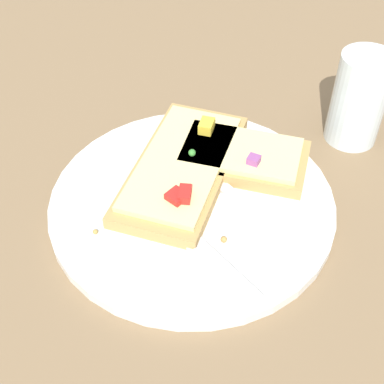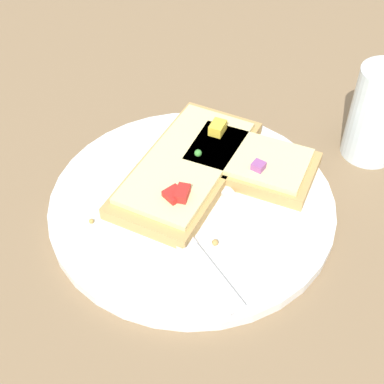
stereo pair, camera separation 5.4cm
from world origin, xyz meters
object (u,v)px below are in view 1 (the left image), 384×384
Objects in this scene: plate at (192,203)px; pizza_slice_corner at (241,156)px; drinking_glass at (359,99)px; pizza_slice_main at (182,167)px; knife at (193,242)px; fork at (221,186)px.

pizza_slice_corner is (0.01, 0.08, 0.02)m from plate.
pizza_slice_main is at bearing -120.15° from drinking_glass.
plate is 1.38× the size of knife.
fork is at bearing -60.63° from knife.
plate is 0.04m from fork.
knife is at bearing 25.11° from pizza_slice_main.
pizza_slice_corner reaches higher than plate.
pizza_slice_corner is 0.15m from drinking_glass.
pizza_slice_corner is at bearing -63.58° from knife.
pizza_slice_main is (-0.07, 0.07, 0.01)m from knife.
drinking_glass is at bearing 70.06° from plate.
fork is at bearing 66.77° from plate.
drinking_glass reaches higher than pizza_slice_corner.
drinking_glass reaches higher than fork.
fork is 0.19m from drinking_glass.
fork is at bearing -103.99° from pizza_slice_corner.
drinking_glass is at bearing -86.34° from knife.
pizza_slice_main is 2.01× the size of drinking_glass.
plate is 0.23m from drinking_glass.
plate is 1.35× the size of pizza_slice_main.
drinking_glass reaches higher than pizza_slice_main.
fork is 0.08m from knife.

